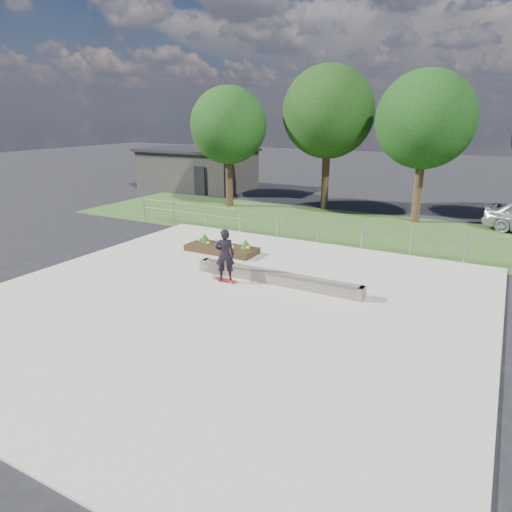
{
  "coord_description": "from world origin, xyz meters",
  "views": [
    {
      "loc": [
        7.02,
        -10.92,
        5.53
      ],
      "look_at": [
        0.2,
        1.5,
        1.1
      ],
      "focal_mm": 32.0,
      "sensor_mm": 36.0,
      "label": 1
    }
  ],
  "objects": [
    {
      "name": "skateboarder",
      "position": [
        -0.89,
        1.33,
        1.02
      ],
      "size": [
        0.8,
        0.69,
        1.85
      ],
      "color": "white",
      "rests_on": "concrete_slab"
    },
    {
      "name": "grass_verge",
      "position": [
        0.0,
        11.0,
        0.01
      ],
      "size": [
        30.0,
        8.0,
        0.02
      ],
      "primitive_type": "cube",
      "color": "#304F1F",
      "rests_on": "ground"
    },
    {
      "name": "concrete_slab",
      "position": [
        0.0,
        0.0,
        0.03
      ],
      "size": [
        15.0,
        15.0,
        0.06
      ],
      "primitive_type": "cube",
      "color": "#AFA99B",
      "rests_on": "ground"
    },
    {
      "name": "grind_ledge",
      "position": [
        0.7,
        2.02,
        0.26
      ],
      "size": [
        6.0,
        0.44,
        0.43
      ],
      "color": "brown",
      "rests_on": "concrete_slab"
    },
    {
      "name": "tree_mid_right",
      "position": [
        3.0,
        14.0,
        5.23
      ],
      "size": [
        4.9,
        4.9,
        7.7
      ],
      "color": "#372516",
      "rests_on": "ground"
    },
    {
      "name": "planter_bed",
      "position": [
        -2.91,
        4.27,
        0.24
      ],
      "size": [
        3.0,
        1.2,
        0.61
      ],
      "color": "black",
      "rests_on": "concrete_slab"
    },
    {
      "name": "tree_far_left",
      "position": [
        -8.0,
        13.0,
        4.85
      ],
      "size": [
        4.55,
        4.55,
        7.15
      ],
      "color": "#322014",
      "rests_on": "ground"
    },
    {
      "name": "building",
      "position": [
        -14.0,
        18.0,
        1.51
      ],
      "size": [
        8.4,
        5.4,
        3.0
      ],
      "color": "#2B2926",
      "rests_on": "ground"
    },
    {
      "name": "tree_mid_left",
      "position": [
        -2.5,
        15.0,
        5.61
      ],
      "size": [
        5.25,
        5.25,
        8.25
      ],
      "color": "black",
      "rests_on": "ground"
    },
    {
      "name": "ground",
      "position": [
        0.0,
        0.0,
        0.0
      ],
      "size": [
        120.0,
        120.0,
        0.0
      ],
      "primitive_type": "plane",
      "color": "black",
      "rests_on": "ground"
    },
    {
      "name": "fence",
      "position": [
        0.0,
        7.5,
        0.77
      ],
      "size": [
        20.06,
        0.06,
        1.2
      ],
      "color": "#9C9EA5",
      "rests_on": "ground"
    }
  ]
}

